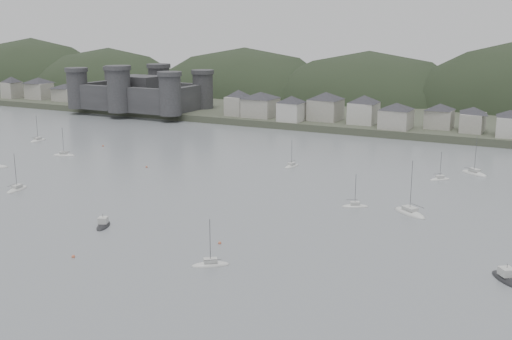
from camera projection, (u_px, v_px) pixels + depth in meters
The scene contains 10 objects.
ground at pixel (48, 296), 104.45m from camera, with size 900.00×900.00×0.00m, color slate.
far_shore_land at pixel (434, 100), 358.63m from camera, with size 900.00×250.00×3.00m, color #383D2D.
forested_ridge at pixel (431, 129), 337.28m from camera, with size 851.55×103.94×102.57m.
castle at pixel (140, 92), 311.22m from camera, with size 66.00×43.00×20.00m.
waterfront_town at pixel (506, 120), 237.84m from camera, with size 451.48×28.46×12.92m.
sailboat_lead at pixel (292, 166), 198.47m from camera, with size 3.30×7.09×9.35m.
moored_fleet at pixel (189, 207), 154.32m from camera, with size 235.40×151.68×14.01m.
motor_launch_near at pixel (506, 278), 110.80m from camera, with size 7.16×8.08×3.91m.
motor_launch_far at pixel (103, 225), 140.08m from camera, with size 5.23×7.36×3.68m.
mooring_buoys at pixel (244, 213), 149.22m from camera, with size 169.37×119.81×0.70m.
Camera 1 is at (75.69, -69.77, 44.30)m, focal length 43.96 mm.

